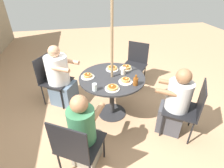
# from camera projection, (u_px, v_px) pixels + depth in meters

# --- Properties ---
(ground_plane) EXTENTS (12.00, 12.00, 0.00)m
(ground_plane) POSITION_uv_depth(u_px,v_px,m) (112.00, 113.00, 3.16)
(ground_plane) COLOR tan
(patio_table) EXTENTS (1.05, 1.05, 0.75)m
(patio_table) POSITION_uv_depth(u_px,v_px,m) (112.00, 84.00, 2.83)
(patio_table) COLOR #28282B
(patio_table) RESTS_ON ground
(umbrella_pole) EXTENTS (0.04, 0.04, 2.15)m
(umbrella_pole) POSITION_uv_depth(u_px,v_px,m) (112.00, 58.00, 2.59)
(umbrella_pole) COLOR #846B4C
(umbrella_pole) RESTS_ON ground
(patio_chair_north) EXTENTS (0.67, 0.67, 0.91)m
(patio_chair_north) POSITION_uv_depth(u_px,v_px,m) (136.00, 62.00, 3.79)
(patio_chair_north) COLOR black
(patio_chair_north) RESTS_ON ground
(patio_chair_east) EXTENTS (0.65, 0.65, 0.91)m
(patio_chair_east) POSITION_uv_depth(u_px,v_px,m) (52.00, 77.00, 3.22)
(patio_chair_east) COLOR black
(patio_chair_east) RESTS_ON ground
(diner_east) EXTENTS (0.59, 0.63, 1.14)m
(diner_east) POSITION_uv_depth(u_px,v_px,m) (60.00, 79.00, 3.17)
(diner_east) COLOR slate
(diner_east) RESTS_ON ground
(patio_chair_south) EXTENTS (0.65, 0.65, 0.91)m
(patio_chair_south) POSITION_uv_depth(u_px,v_px,m) (76.00, 145.00, 1.94)
(patio_chair_south) COLOR black
(patio_chair_south) RESTS_ON ground
(diner_south) EXTENTS (0.53, 0.49, 1.07)m
(diner_south) POSITION_uv_depth(u_px,v_px,m) (84.00, 134.00, 2.10)
(diner_south) COLOR gray
(diner_south) RESTS_ON ground
(patio_chair_west) EXTENTS (0.66, 0.66, 0.91)m
(patio_chair_west) POSITION_uv_depth(u_px,v_px,m) (188.00, 107.00, 2.50)
(patio_chair_west) COLOR black
(patio_chair_west) RESTS_ON ground
(diner_west) EXTENTS (0.53, 0.56, 1.09)m
(diner_west) POSITION_uv_depth(u_px,v_px,m) (175.00, 105.00, 2.57)
(diner_west) COLOR #3D3D42
(diner_west) RESTS_ON ground
(pancake_plate_a) EXTENTS (0.21, 0.21, 0.07)m
(pancake_plate_a) POSITION_uv_depth(u_px,v_px,m) (126.00, 68.00, 2.98)
(pancake_plate_a) COLOR silver
(pancake_plate_a) RESTS_ON patio_table
(pancake_plate_b) EXTENTS (0.21, 0.21, 0.06)m
(pancake_plate_b) POSITION_uv_depth(u_px,v_px,m) (112.00, 68.00, 2.95)
(pancake_plate_b) COLOR silver
(pancake_plate_b) RESTS_ON patio_table
(pancake_plate_c) EXTENTS (0.21, 0.21, 0.06)m
(pancake_plate_c) POSITION_uv_depth(u_px,v_px,m) (88.00, 76.00, 2.74)
(pancake_plate_c) COLOR silver
(pancake_plate_c) RESTS_ON patio_table
(pancake_plate_d) EXTENTS (0.21, 0.21, 0.07)m
(pancake_plate_d) POSITION_uv_depth(u_px,v_px,m) (126.00, 81.00, 2.61)
(pancake_plate_d) COLOR silver
(pancake_plate_d) RESTS_ON patio_table
(pancake_plate_e) EXTENTS (0.21, 0.21, 0.05)m
(pancake_plate_e) POSITION_uv_depth(u_px,v_px,m) (112.00, 88.00, 2.46)
(pancake_plate_e) COLOR silver
(pancake_plate_e) RESTS_ON patio_table
(syrup_bottle) EXTENTS (0.10, 0.07, 0.17)m
(syrup_bottle) POSITION_uv_depth(u_px,v_px,m) (136.00, 81.00, 2.52)
(syrup_bottle) COLOR brown
(syrup_bottle) RESTS_ON patio_table
(coffee_cup) EXTENTS (0.09, 0.09, 0.11)m
(coffee_cup) POSITION_uv_depth(u_px,v_px,m) (123.00, 71.00, 2.81)
(coffee_cup) COLOR beige
(coffee_cup) RESTS_ON patio_table
(drinking_glass_a) EXTENTS (0.07, 0.07, 0.10)m
(drinking_glass_a) POSITION_uv_depth(u_px,v_px,m) (95.00, 87.00, 2.41)
(drinking_glass_a) COLOR silver
(drinking_glass_a) RESTS_ON patio_table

